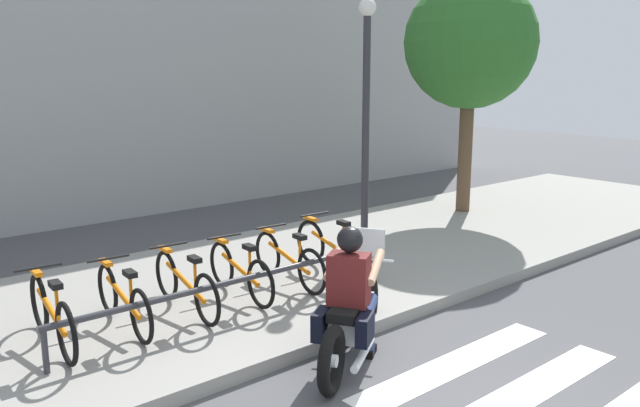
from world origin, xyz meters
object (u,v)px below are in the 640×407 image
object	(u,v)px
bike_rack	(239,283)
tree_near_rack	(470,44)
motorcycle	(353,317)
street_lamp	(366,101)
bicycle_4	(288,260)
rider	(351,285)
bicycle_2	(185,284)
bicycle_1	(123,299)
bicycle_5	(332,248)
bicycle_3	(240,271)
bicycle_0	(52,315)

from	to	relation	value
bike_rack	tree_near_rack	xyz separation A→B (m)	(6.60, 1.89, 2.87)
motorcycle	street_lamp	size ratio (longest dim) A/B	0.47
bicycle_4	rider	bearing A→B (deg)	-110.25
bicycle_2	rider	bearing A→B (deg)	-68.55
bike_rack	bicycle_2	bearing A→B (deg)	124.42
motorcycle	bicycle_1	world-z (taller)	motorcycle
bicycle_5	bicycle_3	bearing A→B (deg)	179.96
rider	bicycle_1	distance (m)	2.55
bicycle_2	motorcycle	bearing A→B (deg)	-66.51
bicycle_4	bicycle_5	size ratio (longest dim) A/B	0.98
bicycle_1	bicycle_3	world-z (taller)	bicycle_3
bicycle_1	bicycle_4	distance (m)	2.28
bicycle_3	bike_rack	bearing A→B (deg)	-124.48
bicycle_2	bicycle_5	size ratio (longest dim) A/B	1.02
bicycle_0	bicycle_3	size ratio (longest dim) A/B	1.07
bicycle_2	bicycle_1	bearing A→B (deg)	180.00
bicycle_2	bicycle_4	xyz separation A→B (m)	(1.52, -0.00, -0.00)
bicycle_1	bike_rack	bearing A→B (deg)	-25.93
bicycle_0	bicycle_5	bearing A→B (deg)	-0.01
bicycle_4	bicycle_0	bearing A→B (deg)	-179.99
rider	tree_near_rack	size ratio (longest dim) A/B	0.31
bicycle_3	bicycle_1	bearing A→B (deg)	179.98
bicycle_2	bicycle_4	world-z (taller)	bicycle_2
motorcycle	street_lamp	xyz separation A→B (m)	(2.97, 2.90, 2.00)
motorcycle	rider	distance (m)	0.38
bicycle_3	rider	bearing A→B (deg)	-89.31
motorcycle	bicycle_2	xyz separation A→B (m)	(-0.85, 1.96, 0.02)
bicycle_4	bike_rack	world-z (taller)	bicycle_4
rider	bicycle_3	world-z (taller)	rider
motorcycle	bicycle_4	size ratio (longest dim) A/B	1.15
bicycle_1	tree_near_rack	bearing A→B (deg)	9.78
bicycle_5	bicycle_1	bearing A→B (deg)	179.97
motorcycle	bicycle_0	size ratio (longest dim) A/B	1.12
tree_near_rack	street_lamp	bearing A→B (deg)	-172.78
rider	bicycle_0	bearing A→B (deg)	139.12
tree_near_rack	bicycle_3	bearing A→B (deg)	-167.88
bicycle_2	bike_rack	bearing A→B (deg)	-55.58
bicycle_4	tree_near_rack	xyz separation A→B (m)	(5.46, 1.34, 2.95)
rider	bike_rack	world-z (taller)	rider
bike_rack	rider	bearing A→B (deg)	-74.33
motorcycle	rider	world-z (taller)	rider
motorcycle	bicycle_3	bearing A→B (deg)	92.64
bicycle_4	tree_near_rack	world-z (taller)	tree_near_rack
bicycle_1	bicycle_3	size ratio (longest dim) A/B	1.04
bicycle_2	bicycle_4	bearing A→B (deg)	-0.01
bicycle_5	street_lamp	xyz separation A→B (m)	(1.54, 0.94, 1.95)
bicycle_0	bicycle_1	bearing A→B (deg)	0.07
bicycle_3	street_lamp	xyz separation A→B (m)	(3.06, 0.94, 1.98)
bike_rack	tree_near_rack	size ratio (longest dim) A/B	0.93
rider	bicycle_4	bearing A→B (deg)	69.75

